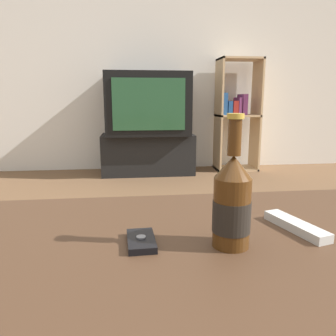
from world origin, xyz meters
TOP-DOWN VIEW (x-y plane):
  - back_wall at (0.00, 3.02)m, footprint 8.00×0.05m
  - coffee_table at (0.00, 0.00)m, footprint 1.30×0.65m
  - tv_stand at (0.14, 2.74)m, footprint 0.94×0.43m
  - television at (0.14, 2.73)m, footprint 0.82×0.60m
  - bookshelf at (1.10, 2.81)m, footprint 0.44×0.30m
  - beer_bottle at (0.15, -0.04)m, footprint 0.08×0.08m
  - cell_phone at (-0.03, -0.02)m, footprint 0.06×0.10m
  - remote_control at (0.32, 0.02)m, footprint 0.08×0.18m

SIDE VIEW (x-z plane):
  - tv_stand at x=0.14m, z-range 0.00..0.41m
  - coffee_table at x=0.00m, z-range 0.17..0.64m
  - cell_phone at x=-0.03m, z-range 0.47..0.49m
  - remote_control at x=0.32m, z-range 0.47..0.49m
  - beer_bottle at x=0.15m, z-range 0.43..0.69m
  - bookshelf at x=1.10m, z-range 0.03..1.21m
  - television at x=0.14m, z-range 0.41..1.02m
  - back_wall at x=0.00m, z-range 0.00..2.60m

